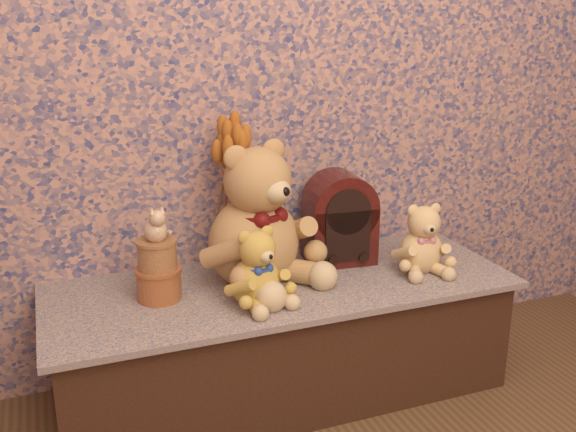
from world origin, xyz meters
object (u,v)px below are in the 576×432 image
at_px(cathedral_radio, 340,217).
at_px(biscuit_tin_lower, 159,284).
at_px(teddy_small, 422,234).
at_px(teddy_medium, 255,263).
at_px(ceramic_vase, 237,246).
at_px(teddy_large, 253,207).
at_px(cat_figurine, 155,222).

distance_m(cathedral_radio, biscuit_tin_lower, 0.66).
relative_size(cathedral_radio, biscuit_tin_lower, 2.37).
bearing_deg(teddy_small, teddy_medium, -165.99).
xyz_separation_m(cathedral_radio, biscuit_tin_lower, (-0.65, -0.10, -0.11)).
xyz_separation_m(teddy_medium, ceramic_vase, (0.01, 0.24, -0.03)).
relative_size(teddy_large, cat_figurine, 4.31).
bearing_deg(cat_figurine, ceramic_vase, 14.59).
distance_m(teddy_medium, teddy_small, 0.60).
distance_m(cathedral_radio, ceramic_vase, 0.37).
distance_m(teddy_medium, cat_figurine, 0.32).
xyz_separation_m(teddy_large, teddy_medium, (-0.05, -0.17, -0.12)).
distance_m(teddy_large, cat_figurine, 0.32).
relative_size(biscuit_tin_lower, cat_figurine, 1.18).
bearing_deg(teddy_large, ceramic_vase, 93.02).
distance_m(ceramic_vase, cat_figurine, 0.34).
xyz_separation_m(ceramic_vase, biscuit_tin_lower, (-0.28, -0.11, -0.05)).
xyz_separation_m(cathedral_radio, ceramic_vase, (-0.37, 0.02, -0.06)).
xyz_separation_m(teddy_small, cat_figurine, (-0.87, 0.08, 0.12)).
distance_m(teddy_medium, ceramic_vase, 0.25).
bearing_deg(biscuit_tin_lower, teddy_medium, -25.70).
distance_m(cathedral_radio, cat_figurine, 0.66).
xyz_separation_m(teddy_small, cathedral_radio, (-0.22, 0.18, 0.03)).
height_order(teddy_small, biscuit_tin_lower, teddy_small).
xyz_separation_m(teddy_medium, biscuit_tin_lower, (-0.27, 0.13, -0.08)).
xyz_separation_m(teddy_medium, teddy_small, (0.60, 0.05, -0.00)).
bearing_deg(cat_figurine, cathedral_radio, 0.89).
distance_m(teddy_large, teddy_medium, 0.21).
relative_size(teddy_medium, cat_figurine, 2.23).
relative_size(teddy_large, biscuit_tin_lower, 3.66).
height_order(cathedral_radio, biscuit_tin_lower, cathedral_radio).
distance_m(teddy_large, cathedral_radio, 0.35).
bearing_deg(cathedral_radio, teddy_large, -164.47).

